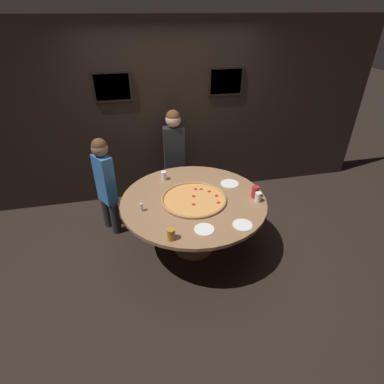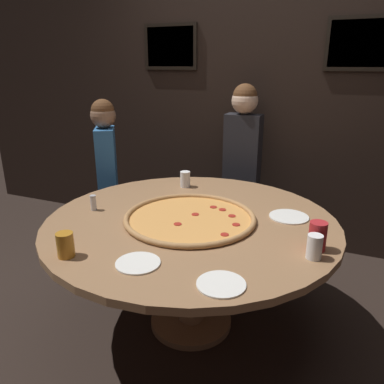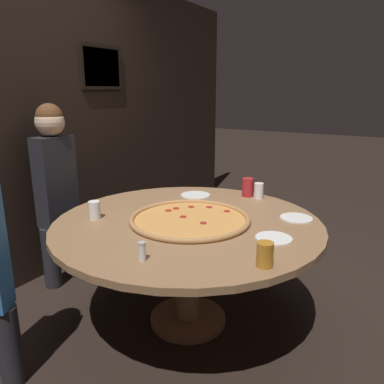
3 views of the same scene
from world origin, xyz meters
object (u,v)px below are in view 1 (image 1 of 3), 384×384
object	(u,v)px
drink_cup_by_shaker	(258,197)
drink_cup_centre_back	(171,234)
giant_pizza	(194,199)
drink_cup_far_left	(255,192)
condiment_shaker	(141,207)
diner_centre_back	(105,181)
dining_table	(193,207)
white_plate_beside_cup	(243,225)
white_plate_far_back	(204,229)
diner_far_right	(174,152)
white_plate_right_side	(230,184)
drink_cup_near_left	(164,176)

from	to	relation	value
drink_cup_by_shaker	drink_cup_centre_back	world-z (taller)	drink_cup_centre_back
giant_pizza	drink_cup_centre_back	bearing A→B (deg)	-120.23
drink_cup_far_left	condiment_shaker	size ratio (longest dim) A/B	1.50
giant_pizza	diner_centre_back	size ratio (longest dim) A/B	0.58
dining_table	diner_centre_back	size ratio (longest dim) A/B	1.27
dining_table	white_plate_beside_cup	xyz separation A→B (m)	(0.39, -0.59, 0.12)
drink_cup_by_shaker	white_plate_far_back	distance (m)	0.82
drink_cup_centre_back	diner_far_right	bearing A→B (deg)	79.41
dining_table	white_plate_far_back	xyz separation A→B (m)	(-0.02, -0.58, 0.12)
white_plate_beside_cup	white_plate_far_back	bearing A→B (deg)	177.69
giant_pizza	white_plate_right_side	xyz separation A→B (m)	(0.53, 0.26, -0.01)
giant_pizza	diner_far_right	world-z (taller)	diner_far_right
condiment_shaker	giant_pizza	bearing A→B (deg)	8.55
giant_pizza	condiment_shaker	distance (m)	0.62
dining_table	giant_pizza	bearing A→B (deg)	-91.11
drink_cup_centre_back	white_plate_beside_cup	xyz separation A→B (m)	(0.76, 0.05, -0.06)
drink_cup_near_left	drink_cup_far_left	xyz separation A→B (m)	(0.99, -0.66, 0.01)
white_plate_right_side	white_plate_far_back	world-z (taller)	same
drink_cup_near_left	white_plate_right_side	bearing A→B (deg)	-20.04
diner_far_right	drink_cup_far_left	bearing A→B (deg)	120.66
giant_pizza	condiment_shaker	bearing A→B (deg)	-171.45
white_plate_right_side	diner_far_right	bearing A→B (deg)	120.30
drink_cup_by_shaker	white_plate_beside_cup	world-z (taller)	drink_cup_by_shaker
white_plate_beside_cup	white_plate_right_side	bearing A→B (deg)	80.30
diner_far_right	white_plate_far_back	bearing A→B (deg)	91.29
dining_table	diner_centre_back	xyz separation A→B (m)	(-1.02, 0.62, 0.14)
diner_far_right	diner_centre_back	bearing A→B (deg)	31.04
giant_pizza	drink_cup_centre_back	xyz separation A→B (m)	(-0.37, -0.63, 0.05)
dining_table	diner_centre_back	distance (m)	1.20
drink_cup_near_left	condiment_shaker	size ratio (longest dim) A/B	1.20
white_plate_far_back	drink_cup_near_left	bearing A→B (deg)	102.86
drink_cup_by_shaker	white_plate_right_side	size ratio (longest dim) A/B	0.51
condiment_shaker	diner_far_right	xyz separation A→B (m)	(0.59, 1.30, 0.04)
white_plate_beside_cup	diner_centre_back	size ratio (longest dim) A/B	0.15
drink_cup_far_left	white_plate_beside_cup	world-z (taller)	drink_cup_far_left
white_plate_right_side	diner_far_right	size ratio (longest dim) A/B	0.16
dining_table	white_plate_far_back	bearing A→B (deg)	-91.89
dining_table	drink_cup_centre_back	xyz separation A→B (m)	(-0.37, -0.65, 0.18)
dining_table	diner_far_right	world-z (taller)	diner_far_right
drink_cup_far_left	condiment_shaker	xyz separation A→B (m)	(-1.33, 0.01, -0.02)
giant_pizza	drink_cup_by_shaker	distance (m)	0.74
white_plate_right_side	drink_cup_near_left	bearing A→B (deg)	159.96
drink_cup_by_shaker	diner_centre_back	distance (m)	1.92
white_plate_beside_cup	diner_centre_back	distance (m)	1.86
drink_cup_near_left	drink_cup_far_left	world-z (taller)	drink_cup_far_left
dining_table	drink_cup_by_shaker	bearing A→B (deg)	-16.44
white_plate_beside_cup	drink_cup_centre_back	bearing A→B (deg)	-175.93
diner_centre_back	condiment_shaker	bearing A→B (deg)	177.87
dining_table	drink_cup_near_left	bearing A→B (deg)	116.94
white_plate_right_side	drink_cup_far_left	bearing A→B (deg)	-62.56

